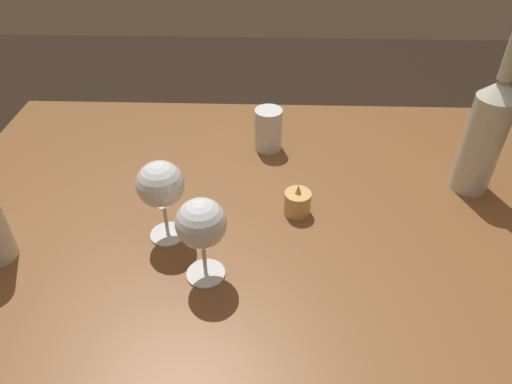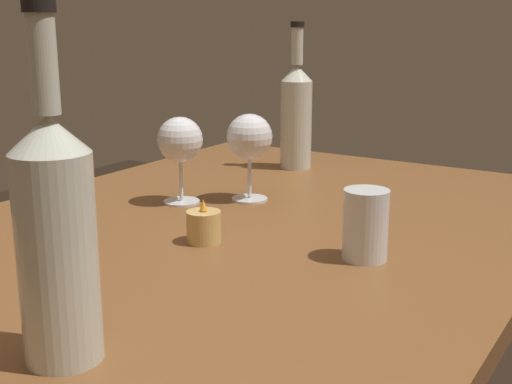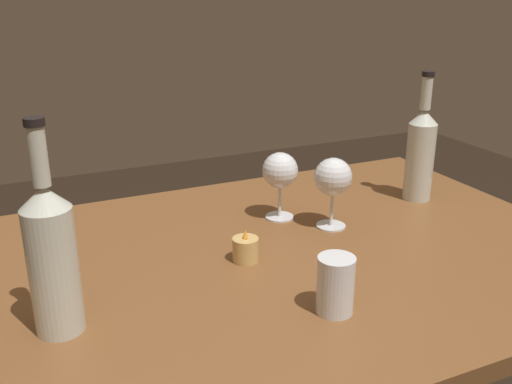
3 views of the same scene
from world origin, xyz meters
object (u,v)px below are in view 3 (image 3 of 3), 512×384
(wine_glass_right, at_px, (280,172))
(wine_bottle_second, at_px, (52,256))
(water_tumbler, at_px, (335,288))
(votive_candle, at_px, (245,250))
(wine_bottle, at_px, (421,152))
(wine_glass_left, at_px, (333,179))

(wine_glass_right, height_order, wine_bottle_second, wine_bottle_second)
(water_tumbler, relative_size, votive_candle, 1.48)
(wine_glass_right, distance_m, wine_bottle, 0.37)
(wine_glass_left, relative_size, water_tumbler, 1.61)
(wine_glass_right, relative_size, votive_candle, 2.35)
(votive_candle, bearing_deg, wine_bottle, -165.78)
(wine_glass_left, bearing_deg, water_tumbler, 59.32)
(water_tumbler, bearing_deg, wine_glass_left, -120.68)
(wine_bottle, height_order, votive_candle, wine_bottle)
(wine_bottle, bearing_deg, wine_glass_right, -4.70)
(wine_glass_right, bearing_deg, votive_candle, 46.01)
(wine_glass_left, bearing_deg, votive_candle, 16.38)
(wine_bottle, bearing_deg, votive_candle, 14.22)
(wine_glass_left, relative_size, wine_bottle_second, 0.47)
(wine_bottle, xyz_separation_m, votive_candle, (0.53, 0.14, -0.10))
(wine_bottle_second, bearing_deg, votive_candle, -164.74)
(wine_glass_right, xyz_separation_m, votive_candle, (0.16, 0.17, -0.09))
(wine_bottle, relative_size, wine_bottle_second, 0.93)
(wine_glass_right, relative_size, wine_bottle_second, 0.46)
(wine_glass_left, height_order, votive_candle, wine_glass_left)
(water_tumbler, distance_m, votive_candle, 0.24)
(wine_bottle_second, relative_size, water_tumbler, 3.45)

